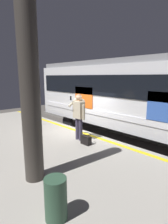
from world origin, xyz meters
TOP-DOWN VIEW (x-y plane):
  - ground_plane at (0.00, 0.00)m, footprint 24.33×24.33m
  - platform at (0.00, 2.36)m, footprint 12.38×4.71m
  - safety_line at (0.00, 0.30)m, footprint 12.13×0.16m
  - track_rail_near at (0.00, -1.39)m, footprint 16.10×0.08m
  - track_rail_far at (0.00, -2.83)m, footprint 16.10×0.08m
  - train_carriage at (-1.27, -2.10)m, footprint 11.07×2.83m
  - passenger at (-0.86, 0.95)m, footprint 0.57×0.55m
  - handbag at (-1.37, 1.09)m, footprint 0.39×0.35m
  - station_column at (-2.09, 3.41)m, footprint 0.42×0.42m
  - trash_bin at (-3.43, 3.73)m, footprint 0.37×0.37m

SIDE VIEW (x-z plane):
  - ground_plane at x=0.00m, z-range 0.00..0.00m
  - track_rail_near at x=0.00m, z-range 0.00..0.16m
  - track_rail_far at x=0.00m, z-range 0.00..0.16m
  - platform at x=0.00m, z-range 0.00..0.85m
  - safety_line at x=0.00m, z-range 0.85..0.86m
  - handbag at x=-1.37m, z-range 0.84..1.22m
  - trash_bin at x=-3.43m, z-range 0.85..1.58m
  - passenger at x=-0.86m, z-range 1.01..2.70m
  - train_carriage at x=-1.27m, z-range 0.54..4.28m
  - station_column at x=-2.09m, z-range 0.85..5.04m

